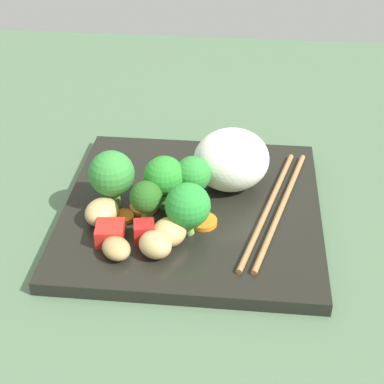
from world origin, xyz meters
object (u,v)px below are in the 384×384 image
at_px(square_plate, 193,210).
at_px(rice_mound, 231,160).
at_px(broccoli_floret_0, 146,199).
at_px(carrot_slice_0, 144,207).
at_px(chopstick_pair, 275,208).

relative_size(square_plate, rice_mound, 3.27).
bearing_deg(broccoli_floret_0, rice_mound, 133.43).
relative_size(rice_mound, broccoli_floret_0, 1.63).
relative_size(rice_mound, carrot_slice_0, 2.75).
bearing_deg(carrot_slice_0, chopstick_pair, 94.14).
bearing_deg(carrot_slice_0, square_plate, 103.07).
distance_m(rice_mound, broccoli_floret_0, 0.11).
bearing_deg(carrot_slice_0, broccoli_floret_0, 17.01).
xyz_separation_m(rice_mound, carrot_slice_0, (0.05, -0.09, -0.03)).
xyz_separation_m(rice_mound, chopstick_pair, (0.04, 0.05, -0.03)).
xyz_separation_m(square_plate, broccoli_floret_0, (0.04, -0.04, 0.04)).
distance_m(rice_mound, carrot_slice_0, 0.11).
bearing_deg(rice_mound, chopstick_pair, 50.11).
bearing_deg(rice_mound, broccoli_floret_0, -46.57).
bearing_deg(rice_mound, carrot_slice_0, -60.24).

